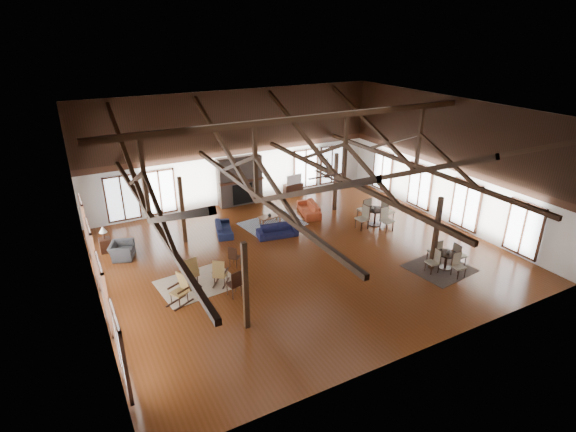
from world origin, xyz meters
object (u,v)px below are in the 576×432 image
sofa_navy_left (224,228)px  armchair (122,251)px  sofa_navy_front (277,231)px  tv_console (293,188)px  coffee_table (270,217)px  cafe_table_far (375,214)px  cafe_table_near (446,258)px  sofa_orange (309,209)px

sofa_navy_left → armchair: bearing=107.5°
sofa_navy_front → armchair: bearing=179.0°
sofa_navy_left → tv_console: (5.45, 3.23, 0.02)m
tv_console → coffee_table: bearing=-133.3°
cafe_table_far → cafe_table_near: bearing=-92.0°
sofa_navy_left → sofa_orange: bearing=-74.4°
cafe_table_near → tv_console: bearing=96.4°
cafe_table_near → sofa_navy_front: bearing=128.4°
cafe_table_near → tv_console: size_ratio=1.65×
armchair → coffee_table: bearing=-67.2°
sofa_navy_left → tv_console: 6.34m
sofa_navy_left → coffee_table: bearing=-77.0°
cafe_table_near → cafe_table_far: cafe_table_far is taller
sofa_navy_left → sofa_orange: 4.66m
tv_console → sofa_navy_front: bearing=-125.9°
armchair → cafe_table_near: 13.24m
sofa_navy_left → cafe_table_near: bearing=-123.5°
armchair → cafe_table_far: cafe_table_far is taller
sofa_navy_front → sofa_orange: size_ratio=0.92×
armchair → cafe_table_far: (11.40, -2.28, 0.23)m
coffee_table → cafe_table_far: 5.10m
sofa_navy_front → armchair: armchair is taller
sofa_navy_front → cafe_table_near: (4.60, -5.80, 0.21)m
sofa_orange → sofa_navy_front: bearing=-43.4°
cafe_table_near → tv_console: 10.57m
sofa_navy_front → armchair: 6.75m
coffee_table → tv_console: 4.50m
sofa_navy_left → coffee_table: 2.37m
sofa_navy_front → sofa_navy_left: (-2.04, 1.48, -0.02)m
coffee_table → cafe_table_near: (4.28, -7.22, 0.12)m
sofa_navy_front → sofa_navy_left: size_ratio=1.06×
sofa_navy_front → cafe_table_far: size_ratio=0.84×
sofa_orange → cafe_table_near: bearing=30.2°
sofa_navy_front → cafe_table_near: 7.40m
sofa_orange → cafe_table_near: (1.98, -7.39, 0.19)m
sofa_orange → armchair: armchair is taller
sofa_navy_left → tv_console: size_ratio=1.56×
sofa_orange → sofa_navy_left: bearing=-73.3°
coffee_table → armchair: (-6.97, -0.23, -0.02)m
coffee_table → cafe_table_near: size_ratio=0.62×
sofa_orange → armchair: (-9.26, -0.39, 0.04)m
coffee_table → tv_console: bearing=39.7°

